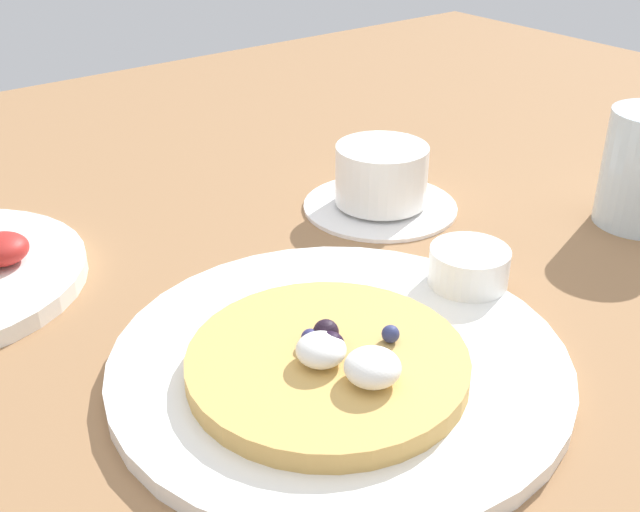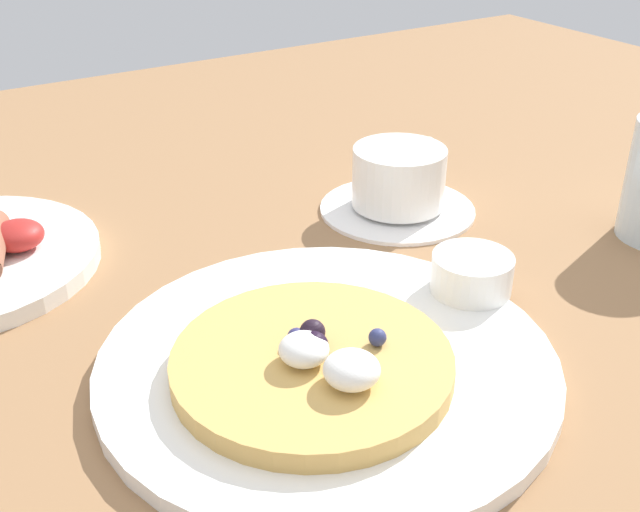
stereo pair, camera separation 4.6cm
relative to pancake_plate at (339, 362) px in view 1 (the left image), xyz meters
The scene contains 6 objects.
ground_plane 5.14cm from the pancake_plate, 81.14° to the left, with size 177.67×142.27×3.00cm, color #946B46.
pancake_plate is the anchor object (origin of this frame).
pancake_with_berries 2.64cm from the pancake_plate, 145.17° to the right, with size 17.55×17.55×3.44cm.
syrup_ramekin 13.50cm from the pancake_plate, ahead, with size 5.93×5.93×2.81cm.
coffee_saucer 25.15cm from the pancake_plate, 42.60° to the left, with size 14.25×14.25×0.72cm, color white.
coffee_cup 25.45cm from the pancake_plate, 42.50° to the left, with size 10.87×8.43×5.37cm.
Camera 1 is at (-26.57, -36.34, 30.91)cm, focal length 43.71 mm.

